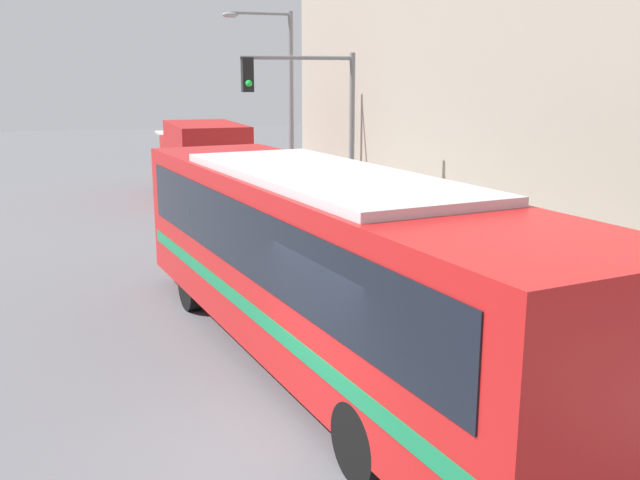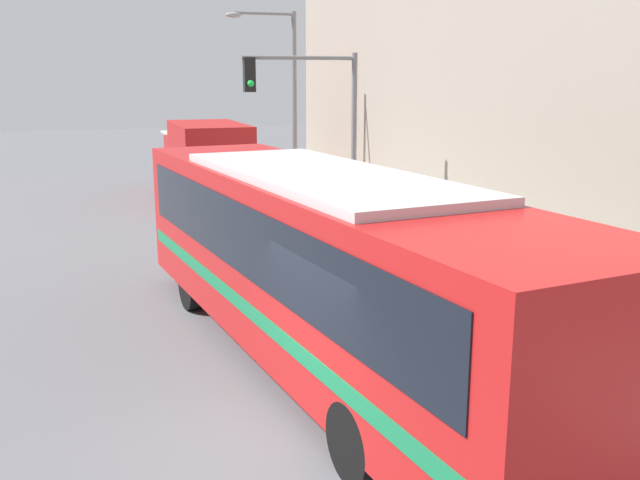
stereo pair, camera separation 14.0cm
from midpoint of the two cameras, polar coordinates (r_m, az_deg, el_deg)
The scene contains 9 objects.
ground_plane at distance 9.55m, azimuth -3.35°, elevation -16.53°, with size 120.00×120.00×0.00m, color slate.
sidewalk at distance 29.60m, azimuth -2.43°, elevation 3.96°, with size 3.33×70.00×0.14m.
building_facade at distance 24.19m, azimuth 13.92°, elevation 13.62°, with size 6.00×22.71×10.26m.
city_bus at distance 11.50m, azimuth -0.17°, elevation -1.23°, with size 4.05×12.40×3.25m.
delivery_truck at distance 28.30m, azimuth -9.53°, elevation 6.55°, with size 2.49×7.21×2.97m.
fire_hydrant at distance 14.53m, azimuth 12.07°, elevation -4.04°, with size 0.20×0.28×0.76m.
traffic_light_pole at distance 20.03m, azimuth -0.68°, elevation 10.15°, with size 3.28×0.35×5.20m.
parking_meter at distance 19.72m, azimuth 3.00°, elevation 2.38°, with size 0.14×0.14×1.40m.
street_lamp at distance 26.25m, azimuth -3.22°, elevation 11.87°, with size 2.53×0.28×6.80m.
Camera 1 is at (-2.28, -7.99, 4.70)m, focal length 40.00 mm.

